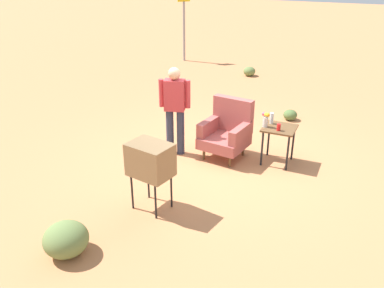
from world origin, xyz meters
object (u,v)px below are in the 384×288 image
object	(u,v)px
side_table	(279,133)
flower_vase	(266,119)
tv_on_stand	(150,160)
road_sign	(184,21)
armchair	(227,131)
soda_can_red	(279,127)
person_standing	(175,106)
bottle_short_clear	(272,118)

from	to	relation	value
side_table	flower_vase	world-z (taller)	flower_vase
tv_on_stand	road_sign	world-z (taller)	road_sign
armchair	soda_can_red	distance (m)	0.97
road_sign	soda_can_red	xyz separation A→B (m)	(4.91, -6.62, -0.64)
armchair	tv_on_stand	distance (m)	2.15
tv_on_stand	armchair	bearing A→B (deg)	79.25
flower_vase	tv_on_stand	bearing A→B (deg)	-117.11
person_standing	bottle_short_clear	distance (m)	1.74
armchair	bottle_short_clear	xyz separation A→B (m)	(0.75, 0.22, 0.28)
tv_on_stand	flower_vase	world-z (taller)	tv_on_stand
armchair	road_sign	distance (m)	7.74
bottle_short_clear	flower_vase	size ratio (longest dim) A/B	0.75
side_table	flower_vase	distance (m)	0.36
soda_can_red	flower_vase	bearing A→B (deg)	165.12
person_standing	soda_can_red	bearing A→B (deg)	7.86
armchair	person_standing	size ratio (longest dim) A/B	0.65
side_table	soda_can_red	bearing A→B (deg)	-84.37
armchair	side_table	world-z (taller)	armchair
bottle_short_clear	soda_can_red	bearing A→B (deg)	-54.31
armchair	road_sign	size ratio (longest dim) A/B	0.43
person_standing	bottle_short_clear	world-z (taller)	person_standing
side_table	person_standing	bearing A→B (deg)	-167.66
armchair	flower_vase	bearing A→B (deg)	1.86
tv_on_stand	person_standing	bearing A→B (deg)	105.84
soda_can_red	flower_vase	size ratio (longest dim) A/B	0.46
tv_on_stand	soda_can_red	size ratio (longest dim) A/B	8.44
side_table	soda_can_red	distance (m)	0.22
tv_on_stand	bottle_short_clear	size ratio (longest dim) A/B	5.15
armchair	bottle_short_clear	world-z (taller)	armchair
bottle_short_clear	flower_vase	xyz separation A→B (m)	(-0.06, -0.20, 0.05)
tv_on_stand	flower_vase	distance (m)	2.38
armchair	tv_on_stand	bearing A→B (deg)	-100.75
road_sign	flower_vase	xyz separation A→B (m)	(4.66, -6.56, -0.55)
tv_on_stand	person_standing	xyz separation A→B (m)	(-0.51, 1.79, 0.16)
side_table	person_standing	distance (m)	1.91
armchair	side_table	distance (m)	0.93
soda_can_red	flower_vase	distance (m)	0.28
tv_on_stand	flower_vase	size ratio (longest dim) A/B	3.89
armchair	person_standing	xyz separation A→B (m)	(-0.91, -0.30, 0.44)
soda_can_red	road_sign	bearing A→B (deg)	126.55
armchair	side_table	xyz separation A→B (m)	(0.92, 0.10, 0.08)
side_table	road_sign	xyz separation A→B (m)	(-4.90, 6.48, 0.81)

